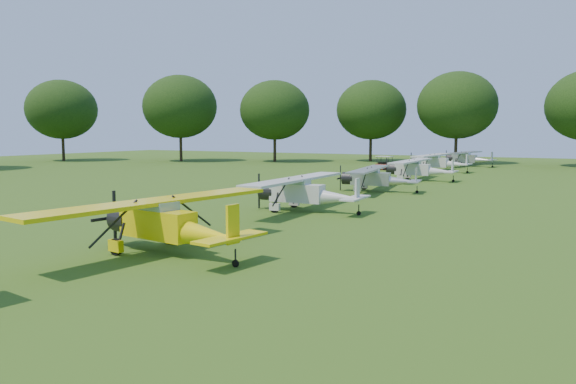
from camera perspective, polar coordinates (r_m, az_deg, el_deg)
name	(u,v)px	position (r m, az deg, el deg)	size (l,w,h in m)	color
ground	(258,220)	(28.94, -3.11, -2.85)	(160.00, 160.00, 0.00)	#2A5415
tree_belt	(323,57)	(27.24, 3.56, 13.53)	(137.36, 130.27, 14.52)	black
aircraft_2	(167,220)	(21.27, -12.22, -2.82)	(6.97, 11.05, 2.17)	yellow
aircraft_3	(305,190)	(31.81, 1.71, 0.17)	(6.58, 10.46, 2.06)	silver
aircraft_4	(376,177)	(42.72, 8.98, 1.53)	(6.18, 9.80, 1.92)	#B4B4B8
aircraft_5	(418,168)	(53.05, 13.05, 2.42)	(6.54, 10.39, 2.05)	silver
aircraft_6	(438,161)	(64.94, 14.95, 3.07)	(6.73, 10.72, 2.11)	silver
aircraft_7	(468,157)	(76.30, 17.81, 3.37)	(6.47, 10.25, 2.01)	#B4B4B8
golf_cart	(384,165)	(67.02, 9.75, 2.69)	(2.07, 1.48, 1.62)	#A9220C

